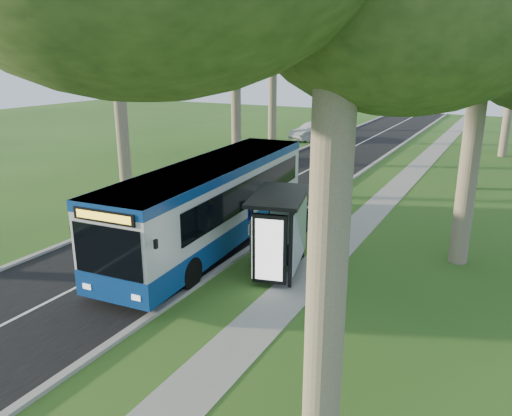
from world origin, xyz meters
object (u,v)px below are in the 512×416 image
(bus_stop_sign, at_px, (251,226))
(bus_shelter, at_px, (277,221))
(litter_bin, at_px, (305,220))
(car_silver, at_px, (313,131))
(car_white, at_px, (254,153))
(bus, at_px, (214,203))

(bus_stop_sign, relative_size, bus_shelter, 0.67)
(litter_bin, xyz_separation_m, car_silver, (-9.10, 23.95, 0.31))
(litter_bin, relative_size, car_white, 0.24)
(bus, height_order, car_silver, bus)
(bus_shelter, bearing_deg, bus_stop_sign, 149.59)
(car_silver, bearing_deg, litter_bin, -47.93)
(car_white, bearing_deg, car_silver, 90.04)
(bus, bearing_deg, car_white, 108.56)
(bus_stop_sign, height_order, car_white, bus_stop_sign)
(bus_shelter, distance_m, car_silver, 30.52)
(bus_shelter, height_order, car_silver, bus_shelter)
(bus, relative_size, litter_bin, 13.48)
(bus_stop_sign, xyz_separation_m, bus_shelter, (1.23, -0.37, 0.49))
(car_silver, bearing_deg, bus_stop_sign, -51.61)
(litter_bin, distance_m, car_white, 15.33)
(car_silver, bearing_deg, car_white, -68.73)
(bus_shelter, relative_size, car_white, 0.91)
(bus_stop_sign, xyz_separation_m, car_white, (-8.76, 16.82, -0.84))
(bus_shelter, height_order, litter_bin, bus_shelter)
(bus_stop_sign, xyz_separation_m, car_silver, (-8.76, 28.44, -0.72))
(bus_stop_sign, bearing_deg, bus, 155.36)
(bus_shelter, bearing_deg, bus, 142.97)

